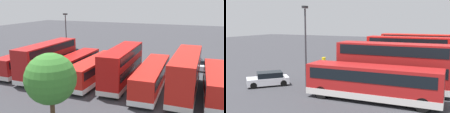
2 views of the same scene
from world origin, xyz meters
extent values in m
plane|color=#38383D|center=(0.00, 0.00, 0.00)|extent=(140.00, 140.00, 0.00)
cube|color=red|center=(-12.42, 9.76, 1.65)|extent=(3.00, 10.71, 2.60)
cube|color=silver|center=(-12.42, 9.76, 0.62)|extent=(3.04, 10.75, 0.55)
cube|color=black|center=(-12.42, 9.76, 2.25)|extent=(3.03, 9.91, 0.90)
cube|color=black|center=(-12.19, 4.43, 2.25)|extent=(2.25, 0.16, 1.10)
cylinder|color=black|center=(-11.13, 5.91, 0.55)|extent=(0.35, 1.11, 1.10)
cylinder|color=black|center=(-13.38, 5.81, 0.55)|extent=(0.35, 1.11, 1.10)
cylinder|color=black|center=(-11.46, 13.71, 0.55)|extent=(0.35, 1.11, 1.10)
cylinder|color=black|center=(-13.71, 13.62, 0.55)|extent=(0.35, 1.11, 1.10)
cube|color=red|center=(-9.17, 10.13, 2.45)|extent=(2.55, 11.40, 4.20)
cube|color=silver|center=(-9.17, 10.13, 0.62)|extent=(2.59, 11.44, 0.55)
cube|color=black|center=(-9.17, 10.13, 2.25)|extent=(2.61, 10.60, 0.90)
cube|color=black|center=(-9.17, 10.13, 3.95)|extent=(2.61, 10.60, 0.90)
cube|color=black|center=(-9.17, 4.40, 2.25)|extent=(2.25, 0.06, 1.10)
cylinder|color=black|center=(-8.04, 5.83, 0.55)|extent=(0.30, 1.10, 1.10)
cylinder|color=black|center=(-10.29, 5.83, 0.55)|extent=(0.30, 1.10, 1.10)
cylinder|color=black|center=(-8.04, 14.43, 0.55)|extent=(0.30, 1.10, 1.10)
cylinder|color=black|center=(-10.29, 14.43, 0.55)|extent=(0.30, 1.10, 1.10)
cube|color=red|center=(-5.46, 10.22, 1.65)|extent=(3.12, 12.04, 2.60)
cube|color=silver|center=(-5.46, 10.22, 0.62)|extent=(3.16, 12.08, 0.55)
cube|color=black|center=(-5.46, 10.22, 2.25)|extent=(3.14, 11.24, 0.90)
cube|color=black|center=(-5.17, 4.23, 2.25)|extent=(2.25, 0.17, 1.10)
cylinder|color=black|center=(-4.12, 5.71, 0.55)|extent=(0.35, 1.11, 1.10)
cylinder|color=black|center=(-6.37, 5.61, 0.55)|extent=(0.35, 1.11, 1.10)
cylinder|color=black|center=(-4.55, 14.83, 0.55)|extent=(0.35, 1.11, 1.10)
cylinder|color=black|center=(-6.80, 14.72, 0.55)|extent=(0.35, 1.11, 1.10)
cube|color=#B71411|center=(-1.68, 9.88, 2.45)|extent=(3.03, 10.54, 4.20)
cube|color=silver|center=(-1.68, 9.88, 0.62)|extent=(3.07, 10.58, 0.55)
cube|color=black|center=(-1.68, 9.88, 2.25)|extent=(3.05, 9.74, 0.90)
cube|color=black|center=(-1.68, 9.88, 3.95)|extent=(3.05, 9.74, 0.90)
cube|color=black|center=(-1.43, 4.64, 2.25)|extent=(2.25, 0.16, 1.10)
cylinder|color=black|center=(-0.38, 6.12, 0.55)|extent=(0.35, 1.11, 1.10)
cylinder|color=black|center=(-2.62, 6.01, 0.55)|extent=(0.35, 1.11, 1.10)
cylinder|color=black|center=(-0.73, 13.74, 0.55)|extent=(0.35, 1.11, 1.10)
cylinder|color=black|center=(-2.98, 13.64, 0.55)|extent=(0.35, 1.11, 1.10)
cube|color=red|center=(1.87, 10.23, 1.65)|extent=(2.56, 11.05, 2.60)
cube|color=silver|center=(1.87, 10.23, 0.62)|extent=(2.60, 11.09, 0.55)
cube|color=black|center=(1.87, 10.23, 2.25)|extent=(2.62, 10.25, 0.90)
cube|color=black|center=(1.87, 4.68, 2.25)|extent=(2.25, 0.06, 1.10)
cylinder|color=black|center=(2.99, 6.11, 0.55)|extent=(0.30, 1.10, 1.10)
cylinder|color=black|center=(0.74, 6.11, 0.55)|extent=(0.30, 1.10, 1.10)
cylinder|color=black|center=(3.00, 14.35, 0.55)|extent=(0.30, 1.10, 1.10)
cylinder|color=black|center=(0.75, 14.36, 0.55)|extent=(0.30, 1.10, 1.10)
cube|color=#B71411|center=(5.33, 9.83, 1.65)|extent=(2.86, 11.48, 2.60)
cube|color=silver|center=(5.33, 9.83, 0.62)|extent=(2.90, 11.52, 0.55)
cube|color=black|center=(5.33, 9.83, 2.25)|extent=(2.90, 10.68, 0.90)
cube|color=black|center=(5.49, 4.10, 2.25)|extent=(2.25, 0.12, 1.10)
cylinder|color=black|center=(6.57, 5.56, 0.55)|extent=(0.33, 1.11, 1.10)
cylinder|color=black|center=(4.32, 5.49, 0.55)|extent=(0.33, 1.11, 1.10)
cylinder|color=black|center=(6.34, 14.16, 0.55)|extent=(0.33, 1.11, 1.10)
cylinder|color=black|center=(4.09, 14.10, 0.55)|extent=(0.33, 1.11, 1.10)
cube|color=#A51919|center=(8.83, 10.59, 2.45)|extent=(2.64, 10.65, 4.20)
cube|color=silver|center=(8.83, 10.59, 0.62)|extent=(2.69, 10.69, 0.55)
cube|color=black|center=(8.83, 10.59, 2.25)|extent=(2.70, 9.85, 0.90)
cube|color=black|center=(8.83, 10.59, 3.95)|extent=(2.70, 9.85, 0.90)
cube|color=black|center=(8.88, 5.24, 2.25)|extent=(2.25, 0.08, 1.10)
cylinder|color=black|center=(9.99, 6.68, 0.55)|extent=(0.31, 1.10, 1.10)
cylinder|color=black|center=(7.74, 6.66, 0.55)|extent=(0.31, 1.10, 1.10)
cylinder|color=black|center=(9.92, 14.51, 0.55)|extent=(0.31, 1.10, 1.10)
cylinder|color=black|center=(7.67, 14.49, 0.55)|extent=(0.31, 1.10, 1.10)
cube|color=#A51919|center=(12.73, 9.83, 1.65)|extent=(2.91, 11.19, 2.60)
cube|color=silver|center=(12.73, 9.83, 0.62)|extent=(2.95, 11.23, 0.55)
cube|color=black|center=(12.73, 9.83, 2.25)|extent=(2.94, 10.39, 0.90)
cube|color=black|center=(12.91, 4.25, 2.25)|extent=(2.25, 0.13, 1.10)
cylinder|color=black|center=(13.99, 5.72, 0.55)|extent=(0.34, 1.11, 1.10)
cylinder|color=black|center=(11.74, 5.65, 0.55)|extent=(0.34, 1.11, 1.10)
cylinder|color=black|center=(13.72, 14.02, 0.55)|extent=(0.34, 1.11, 1.10)
cylinder|color=black|center=(11.47, 13.95, 0.55)|extent=(0.34, 1.11, 1.10)
cube|color=#235999|center=(-20.58, 9.79, 1.80)|extent=(2.76, 5.61, 2.80)
cube|color=black|center=(-20.40, 6.05, 1.50)|extent=(2.59, 2.12, 2.20)
cylinder|color=black|center=(-19.27, 6.10, 0.50)|extent=(0.33, 1.01, 1.00)
cylinder|color=black|center=(-21.53, 6.00, 0.50)|extent=(0.33, 1.01, 1.00)
cylinder|color=black|center=(-19.53, 11.60, 0.50)|extent=(0.33, 1.01, 1.00)
cylinder|color=black|center=(-21.79, 11.49, 0.50)|extent=(0.33, 1.01, 1.00)
cube|color=silver|center=(12.45, -1.45, 0.53)|extent=(4.24, 4.13, 0.70)
cube|color=black|center=(12.31, -1.31, 1.15)|extent=(2.93, 2.89, 0.55)
cylinder|color=black|center=(14.07, -1.86, 0.32)|extent=(0.62, 0.60, 0.64)
cylinder|color=black|center=(12.98, -3.03, 0.32)|extent=(0.62, 0.60, 0.64)
cylinder|color=black|center=(11.93, 0.13, 0.32)|extent=(0.62, 0.60, 0.64)
cylinder|color=black|center=(10.84, -1.04, 0.32)|extent=(0.62, 0.60, 0.64)
cube|color=silver|center=(-9.79, -1.17, 0.53)|extent=(2.85, 4.75, 0.70)
cube|color=black|center=(-9.74, -1.36, 1.15)|extent=(2.25, 2.99, 0.55)
cylinder|color=black|center=(-10.97, 0.20, 0.32)|extent=(0.37, 0.67, 0.64)
cylinder|color=black|center=(-9.42, 0.60, 0.32)|extent=(0.37, 0.67, 0.64)
cylinder|color=black|center=(-10.16, -2.94, 0.32)|extent=(0.37, 0.67, 0.64)
cylinder|color=black|center=(-8.61, -2.54, 0.32)|extent=(0.37, 0.67, 0.64)
cylinder|color=#38383D|center=(11.15, 2.37, 3.90)|extent=(0.16, 0.16, 7.81)
cube|color=#262628|center=(11.15, 2.37, 7.96)|extent=(0.70, 0.30, 0.24)
cylinder|color=yellow|center=(-2.50, -3.16, 0.47)|extent=(0.60, 0.60, 0.95)
camera|label=1|loc=(-11.17, 36.11, 10.10)|focal=37.99mm
camera|label=2|loc=(32.89, 16.47, 6.65)|focal=41.80mm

